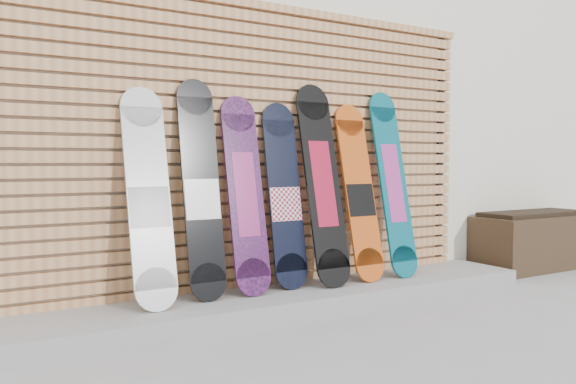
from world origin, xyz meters
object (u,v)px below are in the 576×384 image
(snowboard_3, at_px, (285,196))
(snowboard_6, at_px, (393,183))
(snowboard_1, at_px, (201,190))
(snowboard_5, at_px, (359,193))
(snowboard_0, at_px, (149,198))
(snowboard_2, at_px, (245,194))
(snowboard_4, at_px, (323,184))
(planter_box, at_px, (533,241))

(snowboard_3, relative_size, snowboard_6, 0.91)
(snowboard_3, bearing_deg, snowboard_6, -2.81)
(snowboard_1, distance_m, snowboard_5, 1.36)
(snowboard_3, bearing_deg, snowboard_0, -177.25)
(snowboard_1, distance_m, snowboard_6, 1.71)
(snowboard_0, height_order, snowboard_5, snowboard_0)
(snowboard_2, relative_size, snowboard_5, 1.01)
(snowboard_1, bearing_deg, snowboard_2, -1.58)
(snowboard_4, height_order, snowboard_5, snowboard_4)
(snowboard_6, bearing_deg, snowboard_2, 178.84)
(planter_box, xyz_separation_m, snowboard_4, (-2.53, 0.03, 0.62))
(snowboard_1, relative_size, snowboard_4, 0.98)
(snowboard_0, height_order, snowboard_6, snowboard_6)
(planter_box, distance_m, snowboard_6, 1.92)
(snowboard_3, height_order, snowboard_6, snowboard_6)
(snowboard_4, bearing_deg, snowboard_0, 179.77)
(snowboard_2, height_order, snowboard_6, snowboard_6)
(snowboard_3, relative_size, snowboard_5, 0.98)
(snowboard_5, bearing_deg, snowboard_3, 176.02)
(snowboard_3, bearing_deg, snowboard_1, -178.87)
(planter_box, distance_m, snowboard_4, 2.61)
(snowboard_0, relative_size, snowboard_3, 1.04)
(snowboard_0, height_order, snowboard_4, snowboard_4)
(snowboard_6, bearing_deg, planter_box, -1.03)
(snowboard_0, xyz_separation_m, snowboard_1, (0.38, 0.04, 0.04))
(snowboard_0, relative_size, snowboard_5, 1.02)
(snowboard_2, xyz_separation_m, snowboard_3, (0.34, 0.02, -0.03))
(snowboard_2, height_order, snowboard_5, snowboard_2)
(snowboard_4, relative_size, snowboard_5, 1.10)
(snowboard_1, relative_size, snowboard_5, 1.08)
(snowboard_4, bearing_deg, snowboard_1, 177.50)
(planter_box, bearing_deg, snowboard_5, 179.05)
(snowboard_4, height_order, snowboard_6, snowboard_4)
(snowboard_1, bearing_deg, snowboard_0, -174.40)
(planter_box, height_order, snowboard_6, snowboard_6)
(snowboard_4, bearing_deg, planter_box, -0.60)
(snowboard_3, distance_m, snowboard_5, 0.68)
(snowboard_2, height_order, snowboard_4, snowboard_4)
(snowboard_0, relative_size, snowboard_1, 0.95)
(snowboard_4, bearing_deg, snowboard_2, 177.03)
(snowboard_0, bearing_deg, snowboard_2, 2.26)
(snowboard_0, bearing_deg, snowboard_3, 2.75)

